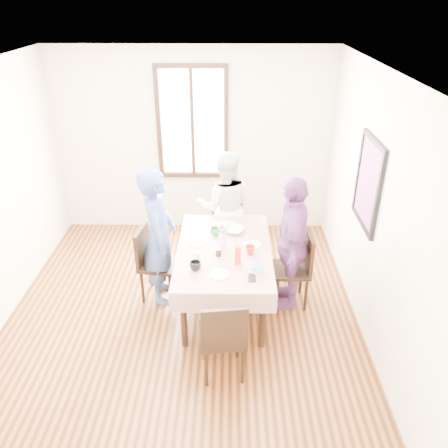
{
  "coord_description": "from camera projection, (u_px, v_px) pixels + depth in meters",
  "views": [
    {
      "loc": [
        0.53,
        -4.03,
        3.35
      ],
      "look_at": [
        0.48,
        0.22,
        1.1
      ],
      "focal_mm": 35.82,
      "sensor_mm": 36.0,
      "label": 1
    }
  ],
  "objects": [
    {
      "name": "mug_black",
      "position": [
        195.0,
        266.0,
        4.61
      ],
      "size": [
        0.16,
        0.16,
        0.09
      ],
      "primitive_type": "imported",
      "rotation": [
        0.0,
        0.0,
        0.38
      ],
      "color": "black",
      "rests_on": "tablecloth"
    },
    {
      "name": "serving_bowl",
      "position": [
        234.0,
        230.0,
        5.33
      ],
      "size": [
        0.31,
        0.31,
        0.06
      ],
      "primitive_type": "imported",
      "rotation": [
        0.0,
        0.0,
        -0.34
      ],
      "color": "white",
      "rests_on": "tablecloth"
    },
    {
      "name": "flower_bunch",
      "position": [
        222.0,
        231.0,
        4.94
      ],
      "size": [
        0.09,
        0.09,
        0.1
      ],
      "primitive_type": null,
      "color": "yellow",
      "rests_on": "flower_vase"
    },
    {
      "name": "dining_table",
      "position": [
        224.0,
        277.0,
        5.19
      ],
      "size": [
        0.93,
        1.55,
        0.75
      ],
      "primitive_type": "cube",
      "color": "black",
      "rests_on": "ground"
    },
    {
      "name": "window_frame",
      "position": [
        192.0,
        123.0,
        6.33
      ],
      "size": [
        1.02,
        0.06,
        1.62
      ],
      "primitive_type": "cube",
      "color": "black",
      "rests_on": "back_wall"
    },
    {
      "name": "right_wall",
      "position": [
        376.0,
        213.0,
        4.48
      ],
      "size": [
        0.0,
        4.5,
        4.5
      ],
      "primitive_type": "plane",
      "rotation": [
        1.57,
        0.0,
        -1.57
      ],
      "color": "beige",
      "rests_on": "ground"
    },
    {
      "name": "tablecloth",
      "position": [
        224.0,
        249.0,
        5.01
      ],
      "size": [
        1.05,
        1.67,
        0.01
      ],
      "primitive_type": "cube",
      "color": "#540D08",
      "rests_on": "dining_table"
    },
    {
      "name": "art_poster",
      "position": [
        368.0,
        183.0,
        4.65
      ],
      "size": [
        0.04,
        0.76,
        0.96
      ],
      "primitive_type": "cube",
      "color": "red",
      "rests_on": "right_wall"
    },
    {
      "name": "butter_lid",
      "position": [
        257.0,
        267.0,
        4.56
      ],
      "size": [
        0.12,
        0.12,
        0.01
      ],
      "primitive_type": "cylinder",
      "color": "blue",
      "rests_on": "butter_tub"
    },
    {
      "name": "person_left",
      "position": [
        159.0,
        237.0,
        5.11
      ],
      "size": [
        0.44,
        0.63,
        1.65
      ],
      "primitive_type": "imported",
      "rotation": [
        0.0,
        0.0,
        1.64
      ],
      "color": "#334984",
      "rests_on": "ground"
    },
    {
      "name": "chair_right",
      "position": [
        291.0,
        269.0,
        5.18
      ],
      "size": [
        0.43,
        0.43,
        0.91
      ],
      "primitive_type": "cube",
      "rotation": [
        0.0,
        0.0,
        1.59
      ],
      "color": "black",
      "rests_on": "ground"
    },
    {
      "name": "chair_near",
      "position": [
        223.0,
        335.0,
        4.21
      ],
      "size": [
        0.47,
        0.47,
        0.91
      ],
      "primitive_type": "cube",
      "rotation": [
        0.0,
        0.0,
        0.12
      ],
      "color": "black",
      "rests_on": "ground"
    },
    {
      "name": "jam_jar",
      "position": [
        218.0,
        252.0,
        4.85
      ],
      "size": [
        0.06,
        0.06,
        0.09
      ],
      "primitive_type": "cylinder",
      "color": "black",
      "rests_on": "tablecloth"
    },
    {
      "name": "plate_far",
      "position": [
        227.0,
        224.0,
        5.51
      ],
      "size": [
        0.2,
        0.2,
        0.01
      ],
      "primitive_type": "cylinder",
      "color": "white",
      "rests_on": "tablecloth"
    },
    {
      "name": "chair_left",
      "position": [
        159.0,
        264.0,
        5.29
      ],
      "size": [
        0.48,
        0.48,
        0.91
      ],
      "primitive_type": "cube",
      "rotation": [
        0.0,
        0.0,
        -1.72
      ],
      "color": "black",
      "rests_on": "ground"
    },
    {
      "name": "smartphone",
      "position": [
        252.0,
        278.0,
        4.49
      ],
      "size": [
        0.07,
        0.15,
        0.01
      ],
      "primitive_type": "cube",
      "color": "black",
      "rests_on": "tablecloth"
    },
    {
      "name": "juice_carton",
      "position": [
        238.0,
        255.0,
        4.7
      ],
      "size": [
        0.06,
        0.06,
        0.2
      ],
      "primitive_type": "cube",
      "color": "red",
      "rests_on": "tablecloth"
    },
    {
      "name": "mug_flag",
      "position": [
        250.0,
        250.0,
        4.88
      ],
      "size": [
        0.14,
        0.14,
        0.1
      ],
      "primitive_type": "imported",
      "rotation": [
        0.0,
        0.0,
        0.36
      ],
      "color": "red",
      "rests_on": "tablecloth"
    },
    {
      "name": "back_wall",
      "position": [
        193.0,
        143.0,
        6.49
      ],
      "size": [
        4.0,
        0.0,
        4.0
      ],
      "primitive_type": "plane",
      "rotation": [
        1.57,
        0.0,
        0.0
      ],
      "color": "beige",
      "rests_on": "ground"
    },
    {
      "name": "drinking_glass",
      "position": [
        197.0,
        257.0,
        4.75
      ],
      "size": [
        0.07,
        0.07,
        0.11
      ],
      "primitive_type": "cylinder",
      "color": "silver",
      "rests_on": "tablecloth"
    },
    {
      "name": "ground",
      "position": [
        182.0,
        317.0,
        5.13
      ],
      "size": [
        4.5,
        4.5,
        0.0
      ],
      "primitive_type": "plane",
      "color": "black",
      "rests_on": "ground"
    },
    {
      "name": "person_far",
      "position": [
        225.0,
        207.0,
        5.93
      ],
      "size": [
        0.76,
        0.59,
        1.55
      ],
      "primitive_type": "imported",
      "rotation": [
        0.0,
        0.0,
        3.15
      ],
      "color": "white",
      "rests_on": "ground"
    },
    {
      "name": "butter_tub",
      "position": [
        256.0,
        270.0,
        4.58
      ],
      "size": [
        0.12,
        0.12,
        0.06
      ],
      "primitive_type": "cylinder",
      "color": "white",
      "rests_on": "tablecloth"
    },
    {
      "name": "plate_near",
      "position": [
        219.0,
        274.0,
        4.54
      ],
      "size": [
        0.2,
        0.2,
        0.01
      ],
      "primitive_type": "cylinder",
      "color": "white",
      "rests_on": "tablecloth"
    },
    {
      "name": "plate_right",
      "position": [
        252.0,
        245.0,
        5.06
      ],
      "size": [
        0.2,
        0.2,
        0.01
      ],
      "primitive_type": "cylinder",
      "color": "white",
      "rests_on": "tablecloth"
    },
    {
      "name": "chair_far",
      "position": [
        225.0,
        227.0,
        6.09
      ],
      "size": [
        0.48,
        0.48,
        0.91
      ],
      "primitive_type": "cube",
      "rotation": [
        0.0,
        0.0,
        2.99
      ],
      "color": "black",
      "rests_on": "ground"
    },
    {
      "name": "plate_left",
      "position": [
        197.0,
        242.0,
        5.11
      ],
      "size": [
        0.2,
        0.2,
        0.01
      ],
      "primitive_type": "cylinder",
      "color": "white",
      "rests_on": "tablecloth"
    },
    {
      "name": "person_right",
      "position": [
        291.0,
        243.0,
        5.02
      ],
      "size": [
        0.51,
        0.99,
        1.61
      ],
      "primitive_type": "imported",
      "rotation": [
        0.0,
        0.0,
        -1.7
      ],
      "color": "#6B3876",
      "rests_on": "ground"
    },
    {
      "name": "window_pane",
      "position": [
        193.0,
        123.0,
        6.34
      ],
      "size": [
        0.9,
        0.02,
        1.5
      ],
      "primitive_type": "cube",
      "color": "white",
      "rests_on": "back_wall"
    },
    {
      "name": "mug_green",
      "position": [
        215.0,
        231.0,
        5.27
      ],
      "size": [
        0.15,
        0.15,
        0.09
      ],
      "primitive_type": "imported",
      "rotation": [
        0.0,
        0.0,
        -0.46
      ],
      "color": "#0C7226",
      "rests_on": "tablecloth"
    },
    {
      "name": "flower_vase",
      "position": [
        222.0,
        241.0,
        5.0
      ],
      "size": [
        0.08,
        0.08,
        0.16
      ],
      "primitive_type": "cylinder",
      "color": "silver",
      "rests_on": "tablecloth"
    }
  ]
}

